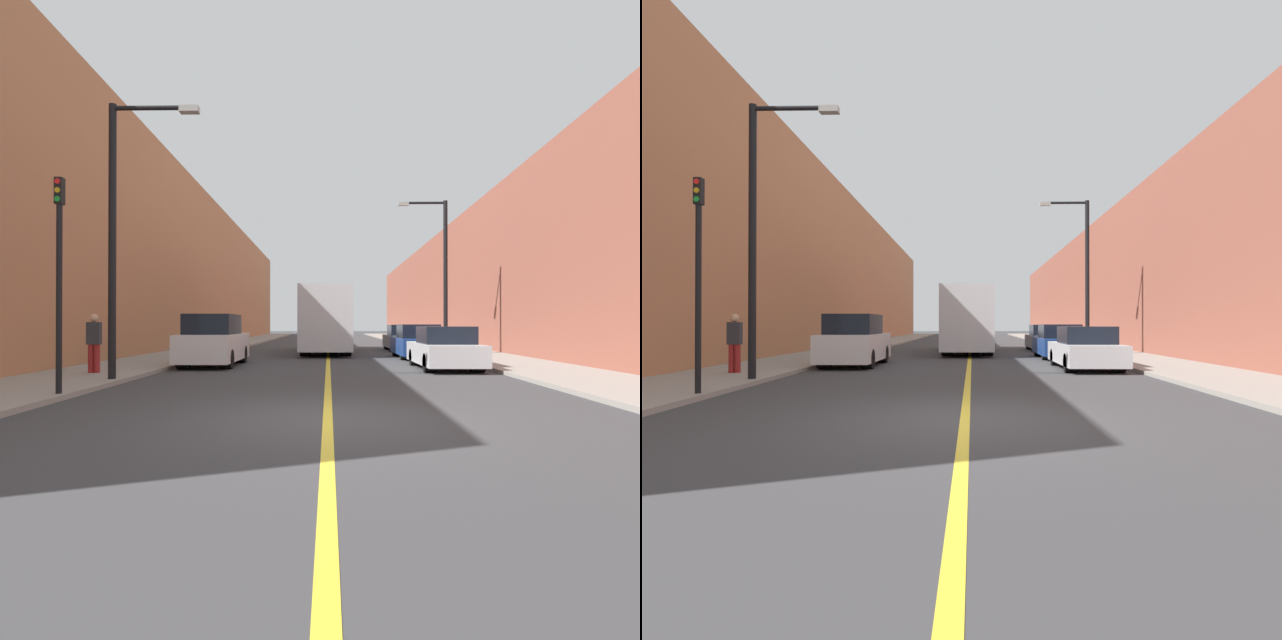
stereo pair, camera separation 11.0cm
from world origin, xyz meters
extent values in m
plane|color=#38383A|center=(0.00, 0.00, 0.00)|extent=(200.00, 200.00, 0.00)
cube|color=gray|center=(-7.00, 30.00, 0.06)|extent=(3.34, 72.00, 0.12)
cube|color=gray|center=(7.00, 30.00, 0.06)|extent=(3.34, 72.00, 0.12)
cube|color=#B2724C|center=(-10.67, 30.00, 5.48)|extent=(4.00, 72.00, 10.97)
cube|color=brown|center=(10.67, 30.00, 4.36)|extent=(4.00, 72.00, 8.72)
cube|color=gold|center=(0.00, 30.00, 0.00)|extent=(0.16, 72.00, 0.01)
cube|color=silver|center=(-0.13, 19.29, 1.82)|extent=(2.49, 10.50, 3.08)
cube|color=black|center=(-0.13, 14.08, 2.36)|extent=(2.12, 0.04, 1.38)
cylinder|color=black|center=(-1.10, 16.04, 0.47)|extent=(0.55, 0.94, 0.94)
cylinder|color=black|center=(0.84, 16.04, 0.47)|extent=(0.55, 0.94, 0.94)
cylinder|color=black|center=(-1.10, 22.55, 0.47)|extent=(0.55, 0.94, 0.94)
cylinder|color=black|center=(0.84, 22.55, 0.47)|extent=(0.55, 0.94, 0.94)
cube|color=silver|center=(-4.23, 10.39, 0.69)|extent=(1.89, 4.53, 0.97)
cube|color=black|center=(-4.23, 10.16, 1.53)|extent=(1.66, 2.49, 0.73)
cube|color=black|center=(-4.23, 8.16, 0.86)|extent=(1.61, 0.04, 0.44)
cylinder|color=black|center=(-4.97, 8.99, 0.34)|extent=(0.42, 0.68, 0.68)
cylinder|color=black|center=(-3.49, 8.99, 0.34)|extent=(0.42, 0.68, 0.68)
cylinder|color=black|center=(-4.97, 11.80, 0.34)|extent=(0.42, 0.68, 0.68)
cylinder|color=black|center=(-3.49, 11.80, 0.34)|extent=(0.42, 0.68, 0.68)
cube|color=silver|center=(4.00, 9.20, 0.53)|extent=(1.89, 4.36, 0.69)
cube|color=black|center=(4.00, 8.98, 1.17)|extent=(1.66, 1.96, 0.59)
cube|color=black|center=(4.00, 7.05, 0.65)|extent=(1.60, 0.04, 0.31)
cylinder|color=black|center=(3.26, 7.85, 0.31)|extent=(0.42, 0.62, 0.62)
cylinder|color=black|center=(4.73, 7.85, 0.31)|extent=(0.42, 0.62, 0.62)
cylinder|color=black|center=(3.26, 10.55, 0.31)|extent=(0.42, 0.62, 0.62)
cylinder|color=black|center=(4.73, 10.55, 0.31)|extent=(0.42, 0.62, 0.62)
cube|color=navy|center=(4.04, 14.67, 0.55)|extent=(1.88, 4.34, 0.72)
cube|color=black|center=(4.04, 14.46, 1.22)|extent=(1.66, 1.95, 0.61)
cube|color=black|center=(4.04, 12.53, 0.67)|extent=(1.60, 0.04, 0.33)
cylinder|color=black|center=(3.30, 13.33, 0.31)|extent=(0.41, 0.62, 0.62)
cylinder|color=black|center=(4.77, 13.33, 0.31)|extent=(0.41, 0.62, 0.62)
cylinder|color=black|center=(3.30, 16.02, 0.31)|extent=(0.41, 0.62, 0.62)
cylinder|color=black|center=(4.77, 16.02, 0.31)|extent=(0.41, 0.62, 0.62)
cube|color=#51565B|center=(4.27, 20.88, 0.54)|extent=(1.75, 4.64, 0.71)
cube|color=black|center=(4.27, 20.64, 1.20)|extent=(1.54, 2.09, 0.60)
cube|color=black|center=(4.27, 18.58, 0.67)|extent=(1.49, 0.04, 0.32)
cylinder|color=black|center=(3.59, 19.44, 0.31)|extent=(0.39, 0.62, 0.62)
cylinder|color=black|center=(4.95, 19.44, 0.31)|extent=(0.39, 0.62, 0.62)
cylinder|color=black|center=(3.59, 22.32, 0.31)|extent=(0.39, 0.62, 0.62)
cylinder|color=black|center=(4.95, 22.32, 0.31)|extent=(0.39, 0.62, 0.62)
cylinder|color=black|center=(-5.63, 4.83, 3.70)|extent=(0.20, 0.20, 7.17)
cylinder|color=black|center=(-4.62, 4.83, 7.19)|extent=(2.01, 0.12, 0.12)
cube|color=#999993|center=(-3.62, 4.83, 7.14)|extent=(0.50, 0.24, 0.16)
cylinder|color=black|center=(5.63, 15.92, 3.79)|extent=(0.20, 0.20, 7.35)
cylinder|color=black|center=(4.62, 15.92, 7.36)|extent=(2.01, 0.12, 0.12)
cube|color=#999993|center=(3.62, 15.92, 7.31)|extent=(0.50, 0.24, 0.16)
cylinder|color=black|center=(-5.53, 2.10, 2.06)|extent=(0.12, 0.12, 3.89)
cube|color=black|center=(-5.53, 2.10, 4.28)|extent=(0.16, 0.16, 0.55)
cylinder|color=red|center=(-5.53, 2.01, 4.46)|extent=(0.11, 0.02, 0.11)
cylinder|color=gold|center=(-5.53, 2.01, 4.28)|extent=(0.11, 0.02, 0.11)
cylinder|color=green|center=(-5.53, 2.01, 4.10)|extent=(0.11, 0.02, 0.11)
cylinder|color=maroon|center=(-6.94, 6.41, 0.53)|extent=(0.17, 0.17, 0.83)
cylinder|color=maroon|center=(-6.77, 6.41, 0.53)|extent=(0.17, 0.17, 0.83)
cube|color=#2D2D33|center=(-6.85, 6.41, 1.27)|extent=(0.38, 0.21, 0.65)
sphere|color=tan|center=(-6.85, 6.41, 1.72)|extent=(0.24, 0.24, 0.24)
camera|label=1|loc=(0.01, -8.05, 1.54)|focal=28.00mm
camera|label=2|loc=(0.12, -8.05, 1.54)|focal=28.00mm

